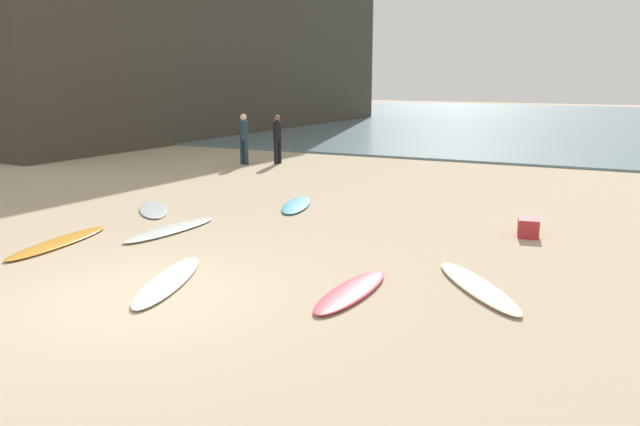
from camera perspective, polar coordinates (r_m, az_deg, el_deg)
name	(u,v)px	position (r m, az deg, el deg)	size (l,w,h in m)	color
ground_plane	(136,298)	(9.04, -16.35, -7.43)	(120.00, 120.00, 0.00)	tan
ocean_water	(515,120)	(41.96, 17.30, 8.04)	(120.00, 40.00, 0.08)	slate
surfboard_0	(296,205)	(14.45, -2.15, 0.74)	(0.56, 1.96, 0.08)	#479FD8
surfboard_1	(168,281)	(9.51, -13.65, -6.02)	(0.53, 2.37, 0.08)	silver
surfboard_2	(171,229)	(12.55, -13.41, -1.46)	(0.54, 2.37, 0.08)	white
surfboard_3	(478,287)	(9.27, 14.12, -6.50)	(0.49, 2.35, 0.09)	silver
surfboard_4	(351,291)	(8.82, 2.86, -7.11)	(0.52, 2.01, 0.09)	#E3525E
surfboard_5	(59,242)	(12.24, -22.64, -2.46)	(0.52, 2.49, 0.07)	gold
surfboard_6	(153,209)	(14.49, -14.91, 0.32)	(0.59, 1.91, 0.06)	white
beachgoer_near	(244,137)	(21.16, -6.94, 6.91)	(0.35, 0.35, 1.68)	#1E3342
beachgoer_mid	(277,137)	(21.23, -3.89, 6.91)	(0.31, 0.34, 1.63)	black
beach_cooler	(528,227)	(12.42, 18.40, -1.26)	(0.47, 0.37, 0.35)	#B2282D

